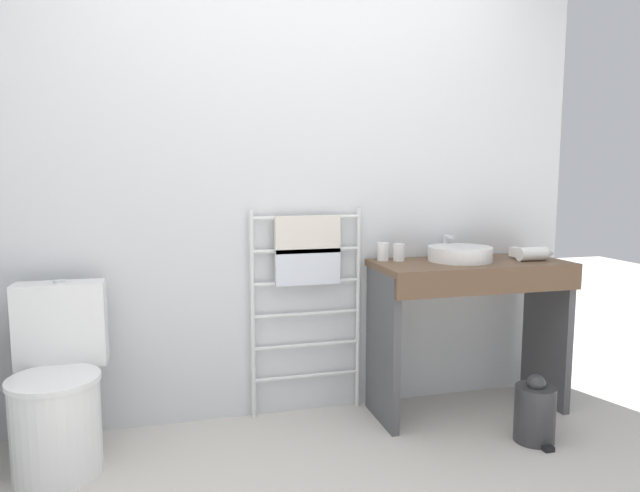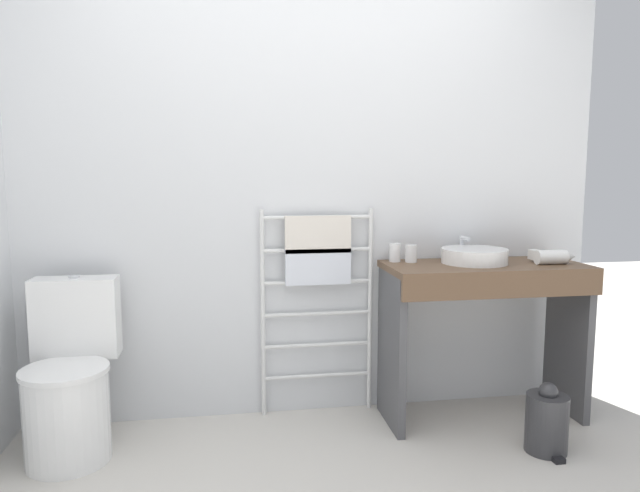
{
  "view_description": "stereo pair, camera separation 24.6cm",
  "coord_description": "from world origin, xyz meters",
  "views": [
    {
      "loc": [
        -0.66,
        -1.57,
        1.3
      ],
      "look_at": [
        -0.03,
        0.8,
        0.99
      ],
      "focal_mm": 32.0,
      "sensor_mm": 36.0,
      "label": 1
    },
    {
      "loc": [
        -0.42,
        -1.62,
        1.3
      ],
      "look_at": [
        -0.03,
        0.8,
        0.99
      ],
      "focal_mm": 32.0,
      "sensor_mm": 36.0,
      "label": 2
    }
  ],
  "objects": [
    {
      "name": "faucet",
      "position": [
        0.85,
        1.33,
        0.92
      ],
      "size": [
        0.02,
        0.1,
        0.13
      ],
      "color": "silver",
      "rests_on": "vanity_counter"
    },
    {
      "name": "vanity_counter",
      "position": [
        0.9,
        1.13,
        0.58
      ],
      "size": [
        1.04,
        0.47,
        0.84
      ],
      "color": "brown",
      "rests_on": "ground_plane"
    },
    {
      "name": "hair_dryer",
      "position": [
        1.25,
        1.09,
        0.87
      ],
      "size": [
        0.22,
        0.17,
        0.07
      ],
      "color": "white",
      "rests_on": "vanity_counter"
    },
    {
      "name": "trash_bin",
      "position": [
        1.04,
        0.73,
        0.15
      ],
      "size": [
        0.19,
        0.23,
        0.34
      ],
      "color": "#333335",
      "rests_on": "ground_plane"
    },
    {
      "name": "cup_near_edge",
      "position": [
        0.54,
        1.26,
        0.88
      ],
      "size": [
        0.06,
        0.06,
        0.09
      ],
      "color": "white",
      "rests_on": "vanity_counter"
    },
    {
      "name": "sink_basin",
      "position": [
        0.85,
        1.18,
        0.88
      ],
      "size": [
        0.34,
        0.34,
        0.08
      ],
      "color": "white",
      "rests_on": "vanity_counter"
    },
    {
      "name": "toilet",
      "position": [
        -1.16,
        1.06,
        0.33
      ],
      "size": [
        0.39,
        0.51,
        0.82
      ],
      "color": "white",
      "rests_on": "ground_plane"
    },
    {
      "name": "cup_near_wall",
      "position": [
        0.46,
        1.29,
        0.89
      ],
      "size": [
        0.06,
        0.06,
        0.1
      ],
      "color": "white",
      "rests_on": "vanity_counter"
    },
    {
      "name": "wall_back",
      "position": [
        0.0,
        1.45,
        1.31
      ],
      "size": [
        3.23,
        0.12,
        2.62
      ],
      "primitive_type": "cube",
      "color": "silver",
      "rests_on": "ground_plane"
    },
    {
      "name": "towel_radiator",
      "position": [
        0.05,
        1.34,
        0.79
      ],
      "size": [
        0.61,
        0.06,
        1.12
      ],
      "color": "silver",
      "rests_on": "ground_plane"
    }
  ]
}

